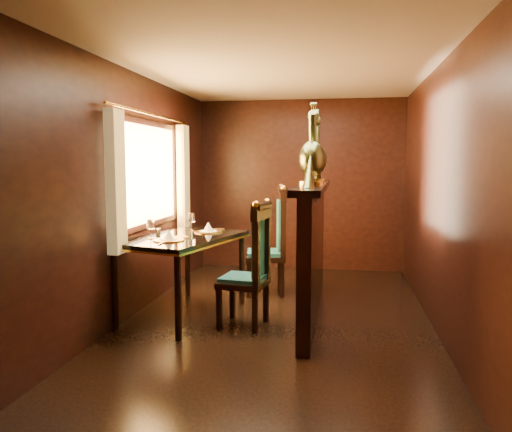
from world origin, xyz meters
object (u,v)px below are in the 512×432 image
object	(u,v)px
chair_right	(275,237)
peacock_right	(316,147)
chair_left	(254,261)
peacock_left	(312,143)
dining_table	(183,243)

from	to	relation	value
chair_right	peacock_right	distance (m)	1.21
chair_right	peacock_right	bearing A→B (deg)	-43.94
chair_left	peacock_left	bearing A→B (deg)	24.41
dining_table	peacock_left	distance (m)	1.65
chair_left	peacock_right	distance (m)	1.55
peacock_left	peacock_right	distance (m)	0.78
dining_table	peacock_left	world-z (taller)	peacock_left
dining_table	chair_left	bearing A→B (deg)	0.53
chair_left	peacock_right	bearing A→B (deg)	68.75
peacock_left	peacock_right	xyz separation A→B (m)	(0.00, 0.78, -0.01)
chair_right	dining_table	bearing A→B (deg)	-138.40
dining_table	peacock_left	bearing A→B (deg)	13.01
chair_right	peacock_left	world-z (taller)	peacock_left
chair_left	chair_right	world-z (taller)	chair_right
peacock_left	chair_right	bearing A→B (deg)	114.08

